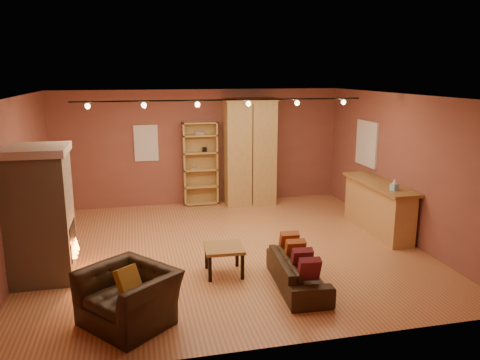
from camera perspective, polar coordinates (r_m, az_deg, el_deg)
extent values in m
plane|color=#A5653A|center=(8.78, -1.66, -8.37)|extent=(7.00, 7.00, 0.00)
plane|color=brown|center=(8.18, -1.79, 10.21)|extent=(7.00, 7.00, 0.00)
cube|color=brown|center=(11.52, -4.86, 3.99)|extent=(7.00, 0.02, 2.80)
cube|color=brown|center=(8.44, -25.72, -0.61)|extent=(0.02, 6.50, 2.80)
cube|color=brown|center=(9.66, 19.11, 1.55)|extent=(0.02, 6.50, 2.80)
cube|color=tan|center=(7.88, -23.17, -4.28)|extent=(0.90, 0.90, 2.00)
cube|color=beige|center=(7.65, -23.88, 3.33)|extent=(0.98, 0.98, 0.12)
cube|color=black|center=(7.94, -19.99, -6.93)|extent=(0.10, 0.65, 0.55)
cone|color=orange|center=(7.97, -19.49, -7.73)|extent=(0.10, 0.10, 0.22)
cube|color=white|center=(11.37, -11.38, 4.43)|extent=(0.56, 0.04, 0.86)
cube|color=tan|center=(11.56, -4.97, 2.12)|extent=(0.84, 0.04, 2.04)
cube|color=tan|center=(11.38, -6.85, 1.89)|extent=(0.04, 0.33, 2.04)
cube|color=tan|center=(11.48, -2.90, 2.07)|extent=(0.04, 0.33, 2.04)
cube|color=gray|center=(11.43, -5.55, 1.40)|extent=(0.18, 0.12, 0.05)
cube|color=black|center=(11.38, -4.34, 3.71)|extent=(0.10, 0.10, 0.12)
cube|color=tan|center=(11.65, -4.77, -2.76)|extent=(0.84, 0.33, 0.04)
cube|color=tan|center=(11.54, -4.81, -0.73)|extent=(0.84, 0.33, 0.04)
cube|color=tan|center=(11.45, -4.85, 1.30)|extent=(0.84, 0.33, 0.03)
cube|color=tan|center=(11.37, -4.89, 3.36)|extent=(0.84, 0.33, 0.04)
cube|color=tan|center=(11.31, -4.93, 5.45)|extent=(0.84, 0.33, 0.04)
cube|color=tan|center=(11.28, -4.96, 6.98)|extent=(0.84, 0.33, 0.04)
cube|color=tan|center=(11.44, 1.15, 3.30)|extent=(1.21, 0.66, 2.54)
cube|color=olive|center=(11.13, 1.56, 3.02)|extent=(0.02, 0.01, 2.44)
cube|color=tan|center=(11.29, 1.18, 9.80)|extent=(1.27, 0.72, 0.06)
cube|color=tan|center=(9.94, 16.45, -3.36)|extent=(0.46, 2.05, 0.98)
cube|color=olive|center=(9.81, 16.64, -0.46)|extent=(0.58, 2.17, 0.06)
cube|color=#89BEDC|center=(9.24, 18.29, -0.83)|extent=(0.14, 0.14, 0.12)
cone|color=white|center=(9.22, 18.34, -0.18)|extent=(0.08, 0.08, 0.10)
cube|color=white|center=(10.80, 15.19, 4.31)|extent=(0.05, 0.90, 1.00)
imported|color=black|center=(7.26, 7.07, -10.49)|extent=(0.58, 1.64, 0.63)
cube|color=maroon|center=(6.70, 8.43, -10.67)|extent=(0.31, 0.25, 0.36)
cube|color=maroon|center=(7.02, 7.54, -9.50)|extent=(0.31, 0.25, 0.36)
cube|color=#99471E|center=(7.34, 6.72, -8.43)|extent=(0.31, 0.25, 0.36)
cube|color=#99471E|center=(7.67, 5.98, -7.45)|extent=(0.31, 0.25, 0.36)
imported|color=black|center=(6.34, -13.46, -12.69)|extent=(1.27, 1.32, 0.98)
cube|color=#B1872D|center=(6.29, -13.52, -11.69)|extent=(0.38, 0.37, 0.34)
cube|color=olive|center=(7.60, -1.98, -8.28)|extent=(0.65, 0.65, 0.05)
cube|color=black|center=(7.41, -3.57, -10.84)|extent=(0.05, 0.05, 0.41)
cube|color=black|center=(7.50, 0.37, -10.51)|extent=(0.05, 0.05, 0.41)
cube|color=black|center=(7.88, -4.19, -9.35)|extent=(0.05, 0.05, 0.41)
cube|color=black|center=(7.97, -0.48, -9.06)|extent=(0.05, 0.05, 0.41)
cylinder|color=black|center=(8.38, -2.06, 9.73)|extent=(5.20, 0.03, 0.03)
sphere|color=#FFD88C|center=(8.27, -18.09, 8.57)|extent=(0.09, 0.09, 0.09)
sphere|color=#FFD88C|center=(8.24, -11.64, 8.93)|extent=(0.09, 0.09, 0.09)
sphere|color=#FFD88C|center=(8.31, -5.21, 9.17)|extent=(0.09, 0.09, 0.09)
sphere|color=#FFD88C|center=(8.48, 1.04, 9.30)|extent=(0.09, 0.09, 0.09)
sphere|color=#FFD88C|center=(8.75, 6.98, 9.32)|extent=(0.09, 0.09, 0.09)
sphere|color=#FFD88C|center=(9.10, 12.51, 9.25)|extent=(0.09, 0.09, 0.09)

